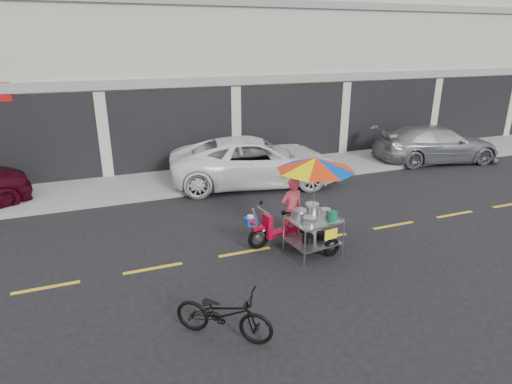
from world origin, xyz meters
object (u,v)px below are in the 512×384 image
object	(u,v)px
white_pickup	(255,161)
near_bicycle	(224,313)
silver_pickup	(436,144)
food_vendor_rig	(306,190)

from	to	relation	value
white_pickup	near_bicycle	xyz separation A→B (m)	(-3.20, -6.97, -0.33)
silver_pickup	food_vendor_rig	bearing A→B (deg)	130.92
near_bicycle	food_vendor_rig	bearing A→B (deg)	-9.51
white_pickup	silver_pickup	size ratio (longest dim) A/B	1.14
white_pickup	near_bicycle	distance (m)	7.68
silver_pickup	near_bicycle	world-z (taller)	silver_pickup
silver_pickup	near_bicycle	size ratio (longest dim) A/B	2.94
near_bicycle	food_vendor_rig	distance (m)	3.59
silver_pickup	white_pickup	bearing A→B (deg)	100.74
silver_pickup	near_bicycle	bearing A→B (deg)	134.05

